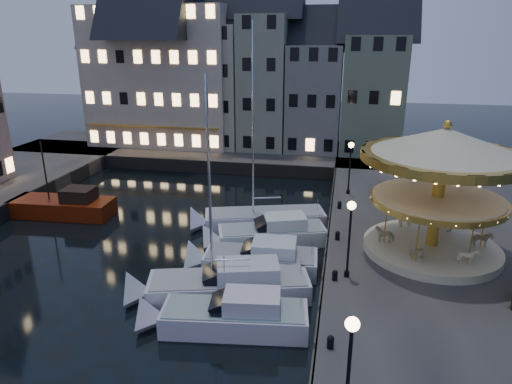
% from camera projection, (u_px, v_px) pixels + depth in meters
% --- Properties ---
extents(ground, '(160.00, 160.00, 0.00)m').
position_uv_depth(ground, '(209.00, 294.00, 24.61)').
color(ground, black).
rests_on(ground, ground).
extents(quay_east, '(16.00, 56.00, 1.30)m').
position_uv_depth(quay_east, '(461.00, 256.00, 27.42)').
color(quay_east, '#474442').
rests_on(quay_east, ground).
extents(quay_north, '(44.00, 12.00, 1.30)m').
position_uv_depth(quay_north, '(212.00, 153.00, 51.86)').
color(quay_north, '#474442').
rests_on(quay_north, ground).
extents(quaywall_e, '(0.15, 44.00, 1.30)m').
position_uv_depth(quaywall_e, '(327.00, 245.00, 28.88)').
color(quaywall_e, '#47423A').
rests_on(quaywall_e, ground).
extents(quaywall_n, '(48.00, 0.15, 1.30)m').
position_uv_depth(quaywall_n, '(215.00, 168.00, 45.92)').
color(quaywall_n, '#47423A').
rests_on(quaywall_n, ground).
extents(streetlamp_a, '(0.44, 0.44, 4.17)m').
position_uv_depth(streetlamp_a, '(350.00, 359.00, 13.64)').
color(streetlamp_a, black).
rests_on(streetlamp_a, quay_east).
extents(streetlamp_b, '(0.44, 0.44, 4.17)m').
position_uv_depth(streetlamp_b, '(350.00, 228.00, 22.93)').
color(streetlamp_b, black).
rests_on(streetlamp_b, quay_east).
extents(streetlamp_c, '(0.44, 0.44, 4.17)m').
position_uv_depth(streetlamp_c, '(350.00, 161.00, 35.46)').
color(streetlamp_c, black).
rests_on(streetlamp_c, quay_east).
extents(bollard_a, '(0.30, 0.30, 0.57)m').
position_uv_depth(bollard_a, '(331.00, 341.00, 18.25)').
color(bollard_a, black).
rests_on(bollard_a, quay_east).
extents(bollard_b, '(0.30, 0.30, 0.57)m').
position_uv_depth(bollard_b, '(335.00, 275.00, 23.36)').
color(bollard_b, black).
rests_on(bollard_b, quay_east).
extents(bollard_c, '(0.30, 0.30, 0.57)m').
position_uv_depth(bollard_c, '(337.00, 235.00, 28.00)').
color(bollard_c, black).
rests_on(bollard_c, quay_east).
extents(bollard_d, '(0.30, 0.30, 0.57)m').
position_uv_depth(bollard_d, '(339.00, 204.00, 33.10)').
color(bollard_d, black).
rests_on(bollard_d, quay_east).
extents(townhouse_na, '(5.50, 8.00, 12.80)m').
position_uv_depth(townhouse_na, '(121.00, 85.00, 53.51)').
color(townhouse_na, gray).
rests_on(townhouse_na, quay_north).
extents(townhouse_nb, '(6.16, 8.00, 13.80)m').
position_uv_depth(townhouse_nb, '(164.00, 81.00, 52.35)').
color(townhouse_nb, gray).
rests_on(townhouse_nb, quay_north).
extents(townhouse_nc, '(6.82, 8.00, 14.80)m').
position_uv_depth(townhouse_nc, '(215.00, 78.00, 51.09)').
color(townhouse_nc, '#B5A78F').
rests_on(townhouse_nc, quay_north).
extents(townhouse_nd, '(5.50, 8.00, 15.80)m').
position_uv_depth(townhouse_nd, '(266.00, 74.00, 49.88)').
color(townhouse_nd, gray).
rests_on(townhouse_nd, quay_north).
extents(townhouse_ne, '(6.16, 8.00, 12.80)m').
position_uv_depth(townhouse_ne, '(315.00, 89.00, 49.37)').
color(townhouse_ne, slate).
rests_on(townhouse_ne, quay_north).
extents(townhouse_nf, '(6.82, 8.00, 13.80)m').
position_uv_depth(townhouse_nf, '(373.00, 85.00, 48.10)').
color(townhouse_nf, slate).
rests_on(townhouse_nf, quay_north).
extents(hotel_corner, '(17.60, 9.00, 16.80)m').
position_uv_depth(hotel_corner, '(164.00, 68.00, 51.86)').
color(hotel_corner, beige).
rests_on(hotel_corner, quay_north).
extents(motorboat_b, '(7.98, 3.18, 2.15)m').
position_uv_depth(motorboat_b, '(226.00, 317.00, 21.48)').
color(motorboat_b, silver).
rests_on(motorboat_b, ground).
extents(motorboat_c, '(9.54, 4.78, 12.71)m').
position_uv_depth(motorboat_c, '(222.00, 285.00, 24.14)').
color(motorboat_c, silver).
rests_on(motorboat_c, ground).
extents(motorboat_d, '(7.70, 2.96, 2.15)m').
position_uv_depth(motorboat_d, '(254.00, 260.00, 26.94)').
color(motorboat_d, silver).
rests_on(motorboat_d, ground).
extents(motorboat_e, '(8.11, 4.67, 2.15)m').
position_uv_depth(motorboat_e, '(266.00, 235.00, 30.39)').
color(motorboat_e, white).
rests_on(motorboat_e, ground).
extents(motorboat_f, '(9.65, 5.03, 12.88)m').
position_uv_depth(motorboat_f, '(257.00, 220.00, 33.20)').
color(motorboat_f, silver).
rests_on(motorboat_f, ground).
extents(red_fishing_boat, '(7.92, 3.11, 6.04)m').
position_uv_depth(red_fishing_boat, '(65.00, 207.00, 35.20)').
color(red_fishing_boat, '#6A1B06').
rests_on(red_fishing_boat, ground).
extents(carousel, '(8.80, 8.80, 7.70)m').
position_uv_depth(carousel, '(442.00, 168.00, 24.89)').
color(carousel, beige).
rests_on(carousel, quay_east).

